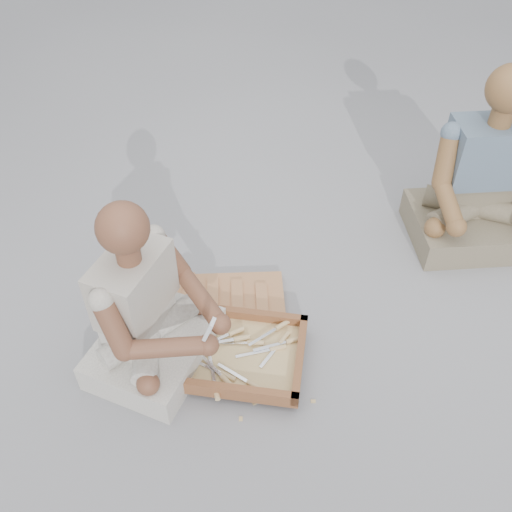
% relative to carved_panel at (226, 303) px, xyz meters
% --- Properties ---
extents(ground, '(60.00, 60.00, 0.00)m').
position_rel_carved_panel_xyz_m(ground, '(0.25, -0.18, -0.02)').
color(ground, '#96979B').
rests_on(ground, ground).
extents(carved_panel, '(0.62, 0.49, 0.04)m').
position_rel_carved_panel_xyz_m(carved_panel, '(0.00, 0.00, 0.00)').
color(carved_panel, '#AC7142').
rests_on(carved_panel, ground).
extents(tool_tray, '(0.56, 0.45, 0.07)m').
position_rel_carved_panel_xyz_m(tool_tray, '(0.14, -0.30, 0.04)').
color(tool_tray, brown).
rests_on(tool_tray, carved_panel).
extents(chisel_0, '(0.16, 0.18, 0.02)m').
position_rel_carved_panel_xyz_m(chisel_0, '(0.27, -0.14, 0.06)').
color(chisel_0, silver).
rests_on(chisel_0, tool_tray).
extents(chisel_1, '(0.10, 0.21, 0.02)m').
position_rel_carved_panel_xyz_m(chisel_1, '(0.30, -0.21, 0.05)').
color(chisel_1, silver).
rests_on(chisel_1, tool_tray).
extents(chisel_2, '(0.10, 0.21, 0.02)m').
position_rel_carved_panel_xyz_m(chisel_2, '(0.07, -0.49, 0.05)').
color(chisel_2, silver).
rests_on(chisel_2, tool_tray).
extents(chisel_3, '(0.22, 0.08, 0.02)m').
position_rel_carved_panel_xyz_m(chisel_3, '(0.09, -0.42, 0.05)').
color(chisel_3, silver).
rests_on(chisel_3, tool_tray).
extents(chisel_4, '(0.18, 0.16, 0.02)m').
position_rel_carved_panel_xyz_m(chisel_4, '(0.08, -0.22, 0.06)').
color(chisel_4, silver).
rests_on(chisel_4, tool_tray).
extents(chisel_5, '(0.21, 0.10, 0.02)m').
position_rel_carved_panel_xyz_m(chisel_5, '(0.21, -0.44, 0.05)').
color(chisel_5, silver).
rests_on(chisel_5, tool_tray).
extents(chisel_6, '(0.22, 0.06, 0.02)m').
position_rel_carved_panel_xyz_m(chisel_6, '(0.17, -0.24, 0.05)').
color(chisel_6, silver).
rests_on(chisel_6, tool_tray).
extents(chisel_7, '(0.19, 0.15, 0.02)m').
position_rel_carved_panel_xyz_m(chisel_7, '(0.10, -0.44, 0.05)').
color(chisel_7, silver).
rests_on(chisel_7, tool_tray).
extents(chisel_8, '(0.21, 0.11, 0.02)m').
position_rel_carved_panel_xyz_m(chisel_8, '(0.11, -0.24, 0.06)').
color(chisel_8, silver).
rests_on(chisel_8, tool_tray).
extents(chisel_9, '(0.21, 0.11, 0.02)m').
position_rel_carved_panel_xyz_m(chisel_9, '(0.27, -0.25, 0.05)').
color(chisel_9, silver).
rests_on(chisel_9, tool_tray).
extents(chisel_10, '(0.20, 0.12, 0.02)m').
position_rel_carved_panel_xyz_m(chisel_10, '(0.33, -0.20, 0.05)').
color(chisel_10, silver).
rests_on(chisel_10, tool_tray).
extents(wood_chip_0, '(0.02, 0.02, 0.00)m').
position_rel_carved_panel_xyz_m(wood_chip_0, '(0.24, -0.49, -0.02)').
color(wood_chip_0, '#DDCA82').
rests_on(wood_chip_0, ground).
extents(wood_chip_1, '(0.02, 0.02, 0.00)m').
position_rel_carved_panel_xyz_m(wood_chip_1, '(-0.11, 0.02, -0.02)').
color(wood_chip_1, '#DDCA82').
rests_on(wood_chip_1, ground).
extents(wood_chip_2, '(0.02, 0.02, 0.00)m').
position_rel_carved_panel_xyz_m(wood_chip_2, '(0.35, -0.21, -0.02)').
color(wood_chip_2, '#DDCA82').
rests_on(wood_chip_2, ground).
extents(wood_chip_3, '(0.02, 0.02, 0.00)m').
position_rel_carved_panel_xyz_m(wood_chip_3, '(0.27, -0.03, -0.02)').
color(wood_chip_3, '#DDCA82').
rests_on(wood_chip_3, ground).
extents(wood_chip_4, '(0.02, 0.02, 0.00)m').
position_rel_carved_panel_xyz_m(wood_chip_4, '(0.38, -0.17, -0.02)').
color(wood_chip_4, '#DDCA82').
rests_on(wood_chip_4, ground).
extents(wood_chip_5, '(0.02, 0.02, 0.00)m').
position_rel_carved_panel_xyz_m(wood_chip_5, '(-0.12, -0.05, -0.02)').
color(wood_chip_5, '#DDCA82').
rests_on(wood_chip_5, ground).
extents(wood_chip_6, '(0.02, 0.02, 0.00)m').
position_rel_carved_panel_xyz_m(wood_chip_6, '(0.20, -0.57, -0.02)').
color(wood_chip_6, '#DDCA82').
rests_on(wood_chip_6, ground).
extents(wood_chip_7, '(0.02, 0.02, 0.00)m').
position_rel_carved_panel_xyz_m(wood_chip_7, '(0.23, -0.09, -0.02)').
color(wood_chip_7, '#DDCA82').
rests_on(wood_chip_7, ground).
extents(wood_chip_8, '(0.02, 0.02, 0.00)m').
position_rel_carved_panel_xyz_m(wood_chip_8, '(0.47, -0.43, -0.02)').
color(wood_chip_8, '#DDCA82').
rests_on(wood_chip_8, ground).
extents(craftsman, '(0.60, 0.61, 0.83)m').
position_rel_carved_panel_xyz_m(craftsman, '(-0.23, -0.35, 0.26)').
color(craftsman, silver).
rests_on(craftsman, ground).
extents(companion, '(0.71, 0.63, 0.94)m').
position_rel_carved_panel_xyz_m(companion, '(1.14, 0.74, 0.30)').
color(companion, '#786C56').
rests_on(companion, ground).
extents(mobile_phone, '(0.05, 0.05, 0.10)m').
position_rel_carved_panel_xyz_m(mobile_phone, '(0.06, -0.46, 0.38)').
color(mobile_phone, silver).
rests_on(mobile_phone, craftsman).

